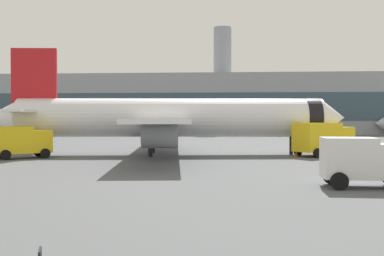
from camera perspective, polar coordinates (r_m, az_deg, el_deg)
airplane_at_gate at (r=45.34m, az=-2.84°, el=1.25°), size 35.77×32.33×10.50m
service_truck at (r=43.89m, az=-20.47°, el=-1.49°), size 5.17×4.61×2.90m
fuel_truck at (r=45.37m, az=16.06°, el=-1.17°), size 6.31×5.36×3.20m
cargo_van at (r=25.25m, az=20.77°, el=-3.73°), size 4.49×2.50×2.60m
safety_cone_near at (r=44.45m, az=-22.09°, el=-3.12°), size 0.44×0.44×0.66m
safety_cone_mid at (r=44.60m, az=12.94°, el=-2.96°), size 0.44×0.44×0.82m
terminal_building at (r=114.00m, az=-1.18°, el=2.97°), size 103.78×18.55×26.25m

